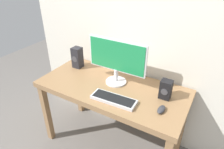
# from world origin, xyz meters

# --- Properties ---
(ground_plane) EXTENTS (6.00, 6.00, 0.00)m
(ground_plane) POSITION_xyz_m (0.00, 0.00, 0.00)
(ground_plane) COLOR slate
(desk) EXTENTS (1.33, 0.62, 0.73)m
(desk) POSITION_xyz_m (0.00, 0.00, 0.65)
(desk) COLOR #936D47
(desk) RESTS_ON ground_plane
(monitor) EXTENTS (0.54, 0.19, 0.41)m
(monitor) POSITION_xyz_m (0.00, 0.08, 0.96)
(monitor) COLOR silver
(monitor) RESTS_ON desk
(keyboard_primary) EXTENTS (0.37, 0.15, 0.03)m
(keyboard_primary) POSITION_xyz_m (0.12, -0.17, 0.74)
(keyboard_primary) COLOR silver
(keyboard_primary) RESTS_ON desk
(mouse) EXTENTS (0.06, 0.11, 0.03)m
(mouse) POSITION_xyz_m (0.49, -0.10, 0.75)
(mouse) COLOR #333338
(mouse) RESTS_ON desk
(speaker_right) EXTENTS (0.09, 0.08, 0.16)m
(speaker_right) POSITION_xyz_m (0.46, 0.07, 0.81)
(speaker_right) COLOR black
(speaker_right) RESTS_ON desk
(speaker_left) EXTENTS (0.09, 0.09, 0.21)m
(speaker_left) POSITION_xyz_m (-0.49, 0.14, 0.84)
(speaker_left) COLOR #232328
(speaker_left) RESTS_ON desk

